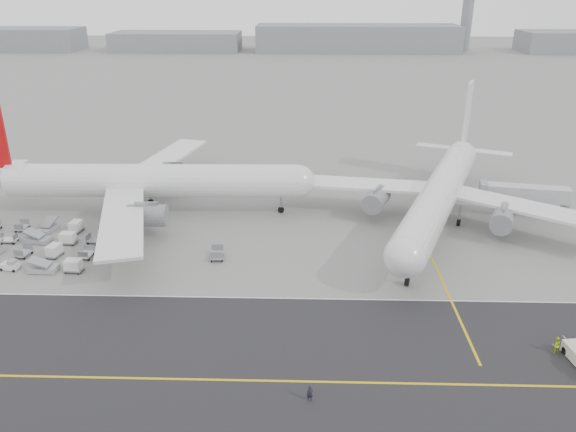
{
  "coord_description": "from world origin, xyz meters",
  "views": [
    {
      "loc": [
        11.34,
        -63.13,
        37.09
      ],
      "look_at": [
        9.16,
        12.0,
        5.26
      ],
      "focal_mm": 35.0,
      "sensor_mm": 36.0,
      "label": 1
    }
  ],
  "objects_px": {
    "control_tower": "(467,20)",
    "airliner_b": "(441,192)",
    "airliner_a": "(145,181)",
    "ground_crew_a": "(310,393)",
    "jet_bridge": "(526,195)",
    "ground_crew_b": "(556,345)"
  },
  "relations": [
    {
      "from": "control_tower",
      "to": "airliner_b",
      "type": "height_order",
      "value": "control_tower"
    },
    {
      "from": "airliner_a",
      "to": "airliner_b",
      "type": "bearing_deg",
      "value": -94.97
    },
    {
      "from": "airliner_a",
      "to": "ground_crew_a",
      "type": "xyz_separation_m",
      "value": [
        27.56,
        -46.17,
        -4.87
      ]
    },
    {
      "from": "airliner_a",
      "to": "jet_bridge",
      "type": "height_order",
      "value": "airliner_a"
    },
    {
      "from": "airliner_b",
      "to": "jet_bridge",
      "type": "relative_size",
      "value": 3.48
    },
    {
      "from": "airliner_b",
      "to": "ground_crew_a",
      "type": "bearing_deg",
      "value": -94.17
    },
    {
      "from": "airliner_b",
      "to": "jet_bridge",
      "type": "height_order",
      "value": "airliner_b"
    },
    {
      "from": "airliner_a",
      "to": "airliner_b",
      "type": "distance_m",
      "value": 49.0
    },
    {
      "from": "control_tower",
      "to": "ground_crew_a",
      "type": "distance_m",
      "value": 299.3
    },
    {
      "from": "ground_crew_a",
      "to": "ground_crew_b",
      "type": "height_order",
      "value": "ground_crew_b"
    },
    {
      "from": "control_tower",
      "to": "jet_bridge",
      "type": "xyz_separation_m",
      "value": [
        -51.6,
        -239.77,
        -12.29
      ]
    },
    {
      "from": "airliner_b",
      "to": "ground_crew_a",
      "type": "xyz_separation_m",
      "value": [
        -21.32,
        -42.81,
        -4.7
      ]
    },
    {
      "from": "airliner_a",
      "to": "jet_bridge",
      "type": "relative_size",
      "value": 3.78
    },
    {
      "from": "control_tower",
      "to": "ground_crew_a",
      "type": "relative_size",
      "value": 18.16
    },
    {
      "from": "airliner_a",
      "to": "ground_crew_b",
      "type": "distance_m",
      "value": 66.11
    },
    {
      "from": "control_tower",
      "to": "jet_bridge",
      "type": "bearing_deg",
      "value": -102.15
    },
    {
      "from": "ground_crew_a",
      "to": "airliner_a",
      "type": "bearing_deg",
      "value": 111.78
    },
    {
      "from": "control_tower",
      "to": "airliner_a",
      "type": "xyz_separation_m",
      "value": [
        -115.36,
        -239.54,
        -10.53
      ]
    },
    {
      "from": "control_tower",
      "to": "ground_crew_a",
      "type": "height_order",
      "value": "control_tower"
    },
    {
      "from": "ground_crew_a",
      "to": "ground_crew_b",
      "type": "distance_m",
      "value": 27.69
    },
    {
      "from": "airliner_a",
      "to": "jet_bridge",
      "type": "distance_m",
      "value": 63.78
    },
    {
      "from": "airliner_a",
      "to": "ground_crew_a",
      "type": "relative_size",
      "value": 33.49
    }
  ]
}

